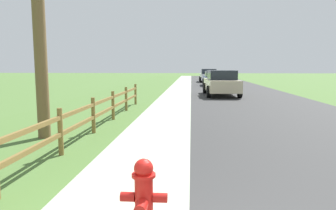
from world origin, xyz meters
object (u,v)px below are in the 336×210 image
object	(u,v)px
parked_car_blue	(214,78)
parked_car_white	(208,75)
fire_hydrant	(144,195)
parked_suv_beige	(221,83)

from	to	relation	value
parked_car_blue	parked_car_white	xyz separation A→B (m)	(-0.10, 7.44, 0.06)
fire_hydrant	parked_suv_beige	distance (m)	17.36
parked_suv_beige	parked_car_blue	xyz separation A→B (m)	(0.23, 10.38, -0.10)
fire_hydrant	parked_car_blue	world-z (taller)	parked_car_blue
fire_hydrant	parked_suv_beige	xyz separation A→B (m)	(2.51, 17.17, 0.41)
parked_car_blue	parked_suv_beige	bearing A→B (deg)	-91.29
fire_hydrant	parked_car_white	bearing A→B (deg)	85.68
fire_hydrant	parked_car_blue	bearing A→B (deg)	84.30
parked_car_blue	parked_car_white	world-z (taller)	parked_car_white
fire_hydrant	parked_car_white	xyz separation A→B (m)	(2.65, 35.00, 0.37)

